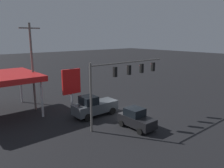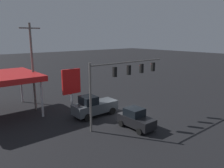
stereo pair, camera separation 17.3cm
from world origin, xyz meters
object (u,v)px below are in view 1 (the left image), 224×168
(price_sign, at_px, (71,83))
(utility_pole, at_px, (32,66))
(pickup_parked, at_px, (94,106))
(traffic_signal_assembly, at_px, (124,75))
(hatchback_crossing, at_px, (136,119))

(price_sign, bearing_deg, utility_pole, -59.64)
(price_sign, bearing_deg, pickup_parked, 134.34)
(utility_pole, xyz_separation_m, price_sign, (-2.61, 4.46, -1.76))
(traffic_signal_assembly, bearing_deg, price_sign, -57.98)
(hatchback_crossing, relative_size, pickup_parked, 0.73)
(utility_pole, distance_m, hatchback_crossing, 13.73)
(utility_pole, bearing_deg, pickup_parked, 124.96)
(hatchback_crossing, height_order, pickup_parked, pickup_parked)
(pickup_parked, bearing_deg, price_sign, -45.75)
(traffic_signal_assembly, distance_m, hatchback_crossing, 4.59)
(traffic_signal_assembly, relative_size, hatchback_crossing, 2.58)
(utility_pole, relative_size, hatchback_crossing, 2.71)
(price_sign, distance_m, hatchback_crossing, 8.30)
(hatchback_crossing, bearing_deg, utility_pole, -155.06)
(hatchback_crossing, xyz_separation_m, pickup_parked, (1.21, -5.42, 0.16))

